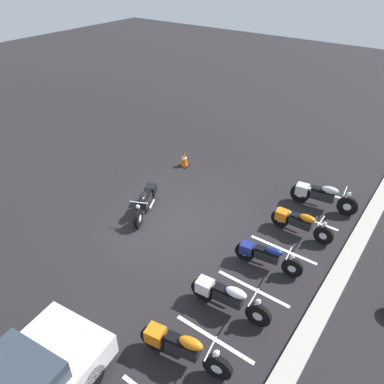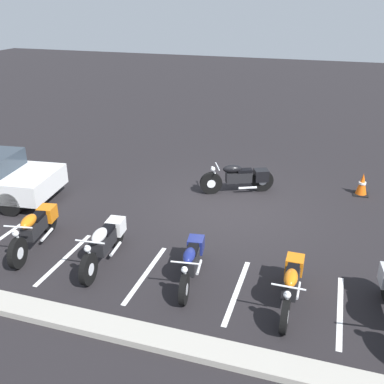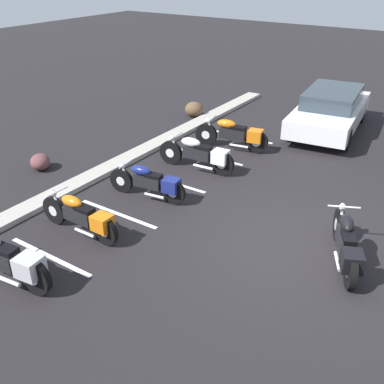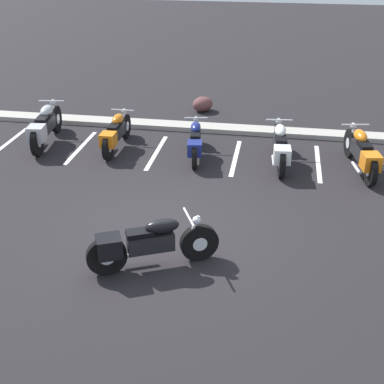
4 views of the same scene
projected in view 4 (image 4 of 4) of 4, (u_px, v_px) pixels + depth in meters
name	position (u px, v px, depth m)	size (l,w,h in m)	color
ground	(162.00, 233.00, 9.38)	(60.00, 60.00, 0.00)	black
motorcycle_black_featured	(147.00, 243.00, 8.26)	(1.95, 1.04, 0.83)	black
parked_bike_0	(45.00, 126.00, 12.87)	(0.69, 2.26, 0.89)	black
parked_bike_1	(116.00, 133.00, 12.61)	(0.56, 2.01, 0.79)	black
parked_bike_2	(195.00, 141.00, 12.17)	(0.62, 1.94, 0.77)	black
parked_bike_3	(280.00, 146.00, 11.78)	(0.60, 2.14, 0.84)	black
parked_bike_4	(362.00, 152.00, 11.46)	(0.74, 2.15, 0.85)	black
concrete_curb	(206.00, 128.00, 13.97)	(18.00, 0.50, 0.12)	#A8A399
landscape_rock_1	(203.00, 104.00, 15.28)	(0.62, 0.50, 0.41)	brown
stall_line_0	(8.00, 142.00, 13.19)	(0.10, 2.10, 0.00)	white
stall_line_1	(81.00, 147.00, 12.91)	(0.10, 2.10, 0.00)	white
stall_line_2	(156.00, 152.00, 12.63)	(0.10, 2.10, 0.00)	white
stall_line_3	(235.00, 158.00, 12.35)	(0.10, 2.10, 0.00)	white
stall_line_4	(318.00, 163.00, 12.07)	(0.10, 2.10, 0.00)	white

